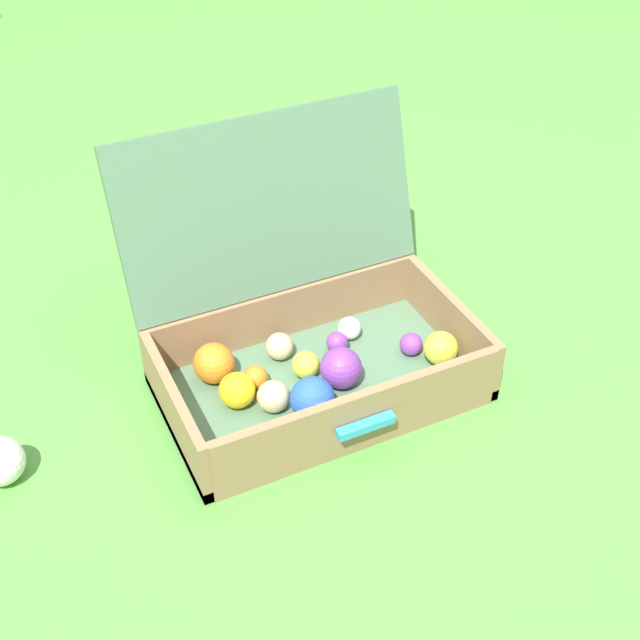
% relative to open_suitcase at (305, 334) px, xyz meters
% --- Properties ---
extents(ground_plane, '(16.00, 16.00, 0.00)m').
position_rel_open_suitcase_xyz_m(ground_plane, '(0.10, -0.05, -0.11)').
color(ground_plane, '#4C8C38').
extents(open_suitcase, '(0.60, 0.49, 0.47)m').
position_rel_open_suitcase_xyz_m(open_suitcase, '(0.00, 0.00, 0.00)').
color(open_suitcase, '#4C7051').
rests_on(open_suitcase, ground).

